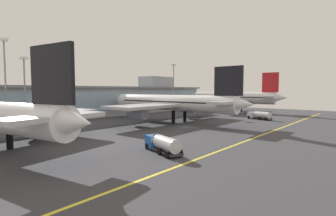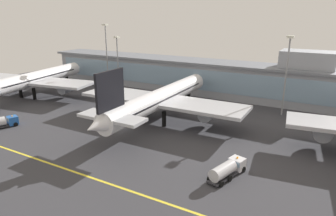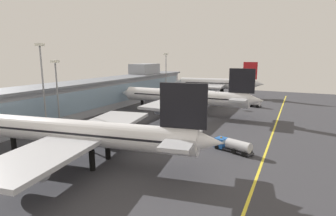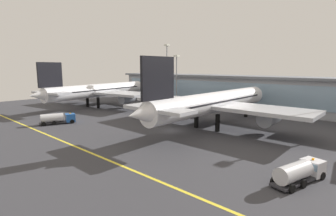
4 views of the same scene
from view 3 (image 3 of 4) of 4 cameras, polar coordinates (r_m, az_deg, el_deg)
name	(u,v)px [view 3 (image 3 of 4)]	position (r m, az deg, el deg)	size (l,w,h in m)	color
ground_plane	(206,120)	(92.54, 8.01, -2.43)	(180.00, 180.00, 0.00)	#38383D
taxiway_centreline_stripe	(275,127)	(88.60, 21.70, -3.71)	(144.00, 0.50, 0.01)	yellow
terminal_building	(104,92)	(114.21, -13.33, 3.23)	(129.21, 14.00, 17.23)	#9399A3
airliner_near_left	(85,134)	(56.21, -17.19, -5.20)	(45.89, 54.79, 16.70)	black
airliner_near_right	(185,97)	(100.02, 3.64, 2.31)	(47.16, 55.89, 17.20)	black
airliner_far_right	(217,84)	(146.81, 10.29, 5.08)	(34.80, 47.82, 18.27)	black
fuel_tanker_truck	(232,145)	(63.04, 13.40, -7.60)	(5.45, 9.33, 2.90)	black
baggage_tug_near	(250,103)	(120.46, 16.95, 1.04)	(4.93, 9.36, 2.90)	black
apron_light_mast_west	(42,76)	(81.59, -25.08, 6.23)	(1.80, 1.80, 24.59)	gray
apron_light_mast_centre	(166,69)	(133.75, -0.42, 8.22)	(1.80, 1.80, 22.59)	gray
apron_light_mast_east	(57,83)	(85.37, -22.51, 4.89)	(1.80, 1.80, 20.07)	gray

